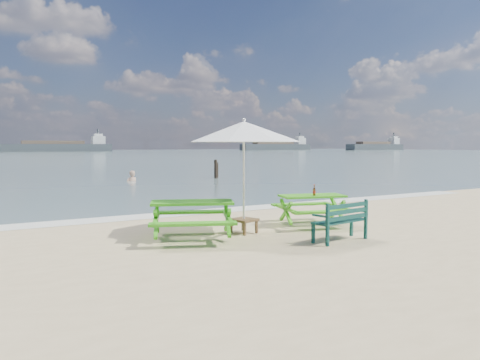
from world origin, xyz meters
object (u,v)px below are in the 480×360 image
patio_umbrella (244,132)px  beer_bottle (314,192)px  side_table (244,226)px  swimmer (132,187)px  picnic_table_left (192,221)px  park_bench (340,229)px  picnic_table_right (312,211)px

patio_umbrella → beer_bottle: 2.30m
side_table → swimmer: swimmer is taller
picnic_table_left → swimmer: 15.99m
side_table → patio_umbrella: (0.00, 0.00, 2.01)m
side_table → swimmer: size_ratio=0.35×
patio_umbrella → beer_bottle: (1.85, -0.08, -1.37)m
beer_bottle → side_table: bearing=177.4°
picnic_table_left → side_table: bearing=2.9°
park_bench → patio_umbrella: bearing=126.5°
patio_umbrella → swimmer: patio_umbrella is taller
picnic_table_left → patio_umbrella: patio_umbrella is taller
picnic_table_left → beer_bottle: bearing=-0.4°
side_table → swimmer: (2.36, 15.51, -0.49)m
park_bench → beer_bottle: bearing=68.1°
patio_umbrella → swimmer: bearing=81.3°
picnic_table_right → patio_umbrella: 2.64m
picnic_table_left → park_bench: picnic_table_left is taller
picnic_table_left → picnic_table_right: (3.15, 0.12, -0.03)m
picnic_table_left → side_table: 1.26m
picnic_table_right → patio_umbrella: patio_umbrella is taller
swimmer → beer_bottle: bearing=-91.9°
patio_umbrella → beer_bottle: patio_umbrella is taller
side_table → patio_umbrella: bearing=63.4°
picnic_table_right → beer_bottle: 0.48m
picnic_table_left → patio_umbrella: (1.24, 0.06, 1.80)m
picnic_table_right → beer_bottle: size_ratio=7.70×
side_table → beer_bottle: beer_bottle is taller
park_bench → beer_bottle: size_ratio=4.95×
picnic_table_right → swimmer: size_ratio=1.15×
side_table → beer_bottle: bearing=-2.6°
side_table → patio_umbrella: patio_umbrella is taller
patio_umbrella → swimmer: 15.88m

